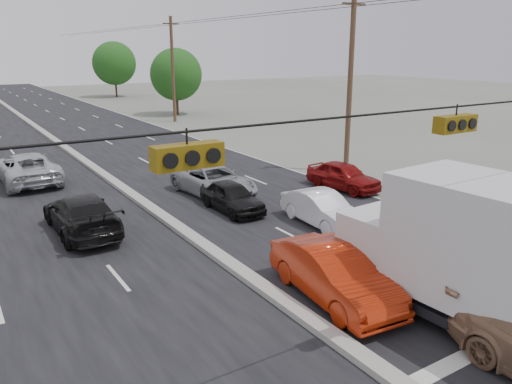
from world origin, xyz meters
TOP-DOWN VIEW (x-y plane):
  - ground at (0.00, 0.00)m, footprint 200.00×200.00m
  - road_surface at (0.00, 30.00)m, footprint 20.00×160.00m
  - center_median at (0.00, 30.00)m, footprint 0.50×160.00m
  - utility_pole_right_b at (12.50, 15.00)m, footprint 1.60×0.30m
  - utility_pole_right_c at (12.50, 40.00)m, footprint 1.60×0.30m
  - traffic_signals at (1.40, 0.00)m, footprint 25.00×0.30m
  - tree_right_mid at (15.00, 45.00)m, footprint 5.60×5.60m
  - tree_right_far at (16.00, 70.00)m, footprint 6.40×6.40m
  - box_truck at (3.51, 0.34)m, footprint 3.11×7.78m
  - red_sedan at (1.40, 3.32)m, footprint 2.15×4.90m
  - queue_car_a at (3.00, 11.96)m, footprint 1.56×3.86m
  - queue_car_b at (5.18, 8.41)m, footprint 1.63×4.18m
  - queue_car_c at (3.50, 14.61)m, footprint 2.84×5.36m
  - queue_car_e at (9.60, 12.03)m, footprint 2.11×4.29m
  - oncoming_near at (-3.30, 12.70)m, footprint 2.14×5.24m
  - oncoming_far at (-3.83, 22.06)m, footprint 2.84×5.93m

SIDE VIEW (x-z plane):
  - ground at x=0.00m, z-range 0.00..0.00m
  - road_surface at x=0.00m, z-range -0.01..0.01m
  - center_median at x=0.00m, z-range 0.00..0.20m
  - queue_car_a at x=3.00m, z-range 0.00..1.31m
  - queue_car_b at x=5.18m, z-range 0.00..1.36m
  - queue_car_e at x=9.60m, z-range 0.00..1.41m
  - queue_car_c at x=3.50m, z-range 0.00..1.44m
  - oncoming_near at x=-3.30m, z-range 0.00..1.52m
  - red_sedan at x=1.40m, z-range 0.00..1.56m
  - oncoming_far at x=-3.83m, z-range 0.00..1.63m
  - box_truck at x=3.51m, z-range 0.05..3.93m
  - tree_right_mid at x=15.00m, z-range 0.77..7.91m
  - tree_right_far at x=16.00m, z-range 0.88..9.04m
  - utility_pole_right_b at x=12.50m, z-range 0.11..10.11m
  - utility_pole_right_c at x=12.50m, z-range 0.11..10.11m
  - traffic_signals at x=1.40m, z-range 5.22..5.77m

